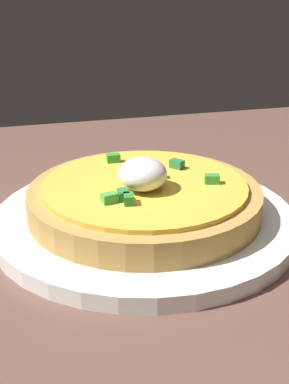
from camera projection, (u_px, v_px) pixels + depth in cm
name	position (u px, v px, depth cm)	size (l,w,h in cm)	color
dining_table	(66.00, 282.00, 43.69)	(96.82, 82.52, 3.49)	brown
plate	(145.00, 219.00, 48.77)	(27.05, 27.05, 1.41)	white
pizza	(144.00, 198.00, 47.87)	(20.71, 20.71, 5.57)	#B98C46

